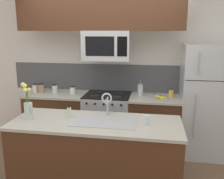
# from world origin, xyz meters

# --- Properties ---
(ground_plane) EXTENTS (10.00, 10.00, 0.00)m
(ground_plane) POSITION_xyz_m (0.00, 0.00, 0.00)
(ground_plane) COLOR brown
(rear_partition) EXTENTS (5.20, 0.10, 2.60)m
(rear_partition) POSITION_xyz_m (0.30, 1.28, 1.30)
(rear_partition) COLOR silver
(rear_partition) RESTS_ON ground
(splash_band) EXTENTS (3.61, 0.01, 0.48)m
(splash_band) POSITION_xyz_m (0.00, 1.22, 1.15)
(splash_band) COLOR #4C4C51
(splash_band) RESTS_ON rear_partition
(back_counter_left) EXTENTS (1.05, 0.65, 0.91)m
(back_counter_left) POSITION_xyz_m (-0.89, 0.90, 0.46)
(back_counter_left) COLOR #4C2B19
(back_counter_left) RESTS_ON ground
(back_counter_right) EXTENTS (0.83, 0.65, 0.91)m
(back_counter_right) POSITION_xyz_m (0.78, 0.90, 0.46)
(back_counter_right) COLOR #4C2B19
(back_counter_right) RESTS_ON ground
(stove_range) EXTENTS (0.76, 0.64, 0.93)m
(stove_range) POSITION_xyz_m (0.00, 0.90, 0.46)
(stove_range) COLOR #B7BABF
(stove_range) RESTS_ON ground
(microwave) EXTENTS (0.74, 0.40, 0.46)m
(microwave) POSITION_xyz_m (0.00, 0.88, 1.73)
(microwave) COLOR #B7BABF
(upper_cabinet_band) EXTENTS (2.59, 0.34, 0.60)m
(upper_cabinet_band) POSITION_xyz_m (-0.11, 0.85, 2.26)
(upper_cabinet_band) COLOR #4C2B19
(refrigerator) EXTENTS (0.89, 0.74, 1.76)m
(refrigerator) POSITION_xyz_m (1.63, 0.92, 0.88)
(refrigerator) COLOR #B7BABF
(refrigerator) RESTS_ON ground
(storage_jar_tall) EXTENTS (0.09, 0.09, 0.14)m
(storage_jar_tall) POSITION_xyz_m (-1.30, 0.93, 0.98)
(storage_jar_tall) COLOR silver
(storage_jar_tall) RESTS_ON back_counter_left
(storage_jar_medium) EXTENTS (0.10, 0.10, 0.16)m
(storage_jar_medium) POSITION_xyz_m (-1.18, 0.91, 0.99)
(storage_jar_medium) COLOR #997F5B
(storage_jar_medium) RESTS_ON back_counter_left
(storage_jar_short) EXTENTS (0.09, 0.09, 0.15)m
(storage_jar_short) POSITION_xyz_m (-0.93, 0.93, 0.98)
(storage_jar_short) COLOR silver
(storage_jar_short) RESTS_ON back_counter_left
(storage_jar_squat) EXTENTS (0.09, 0.09, 0.13)m
(storage_jar_squat) POSITION_xyz_m (-0.61, 0.92, 0.97)
(storage_jar_squat) COLOR silver
(storage_jar_squat) RESTS_ON back_counter_left
(banana_bunch) EXTENTS (0.19, 0.16, 0.08)m
(banana_bunch) POSITION_xyz_m (0.87, 0.84, 0.93)
(banana_bunch) COLOR yellow
(banana_bunch) RESTS_ON back_counter_right
(french_press) EXTENTS (0.09, 0.09, 0.27)m
(french_press) POSITION_xyz_m (0.54, 0.96, 1.01)
(french_press) COLOR silver
(french_press) RESTS_ON back_counter_right
(coffee_tin) EXTENTS (0.08, 0.08, 0.11)m
(coffee_tin) POSITION_xyz_m (1.04, 0.95, 0.97)
(coffee_tin) COLOR gold
(coffee_tin) RESTS_ON back_counter_right
(island_counter) EXTENTS (2.01, 0.78, 0.91)m
(island_counter) POSITION_xyz_m (0.09, -0.35, 0.46)
(island_counter) COLOR #4C2B19
(island_counter) RESTS_ON ground
(kitchen_sink) EXTENTS (0.76, 0.41, 0.16)m
(kitchen_sink) POSITION_xyz_m (0.19, -0.35, 0.84)
(kitchen_sink) COLOR #ADAFB5
(kitchen_sink) RESTS_ON island_counter
(sink_faucet) EXTENTS (0.14, 0.14, 0.31)m
(sink_faucet) POSITION_xyz_m (0.19, -0.15, 1.11)
(sink_faucet) COLOR #B7BABF
(sink_faucet) RESTS_ON island_counter
(dish_soap_bottle) EXTENTS (0.06, 0.05, 0.16)m
(dish_soap_bottle) POSITION_xyz_m (-0.26, -0.27, 0.98)
(dish_soap_bottle) COLOR beige
(dish_soap_bottle) RESTS_ON island_counter
(drinking_glass) EXTENTS (0.07, 0.07, 0.11)m
(drinking_glass) POSITION_xyz_m (0.68, -0.36, 0.97)
(drinking_glass) COLOR silver
(drinking_glass) RESTS_ON island_counter
(flower_vase) EXTENTS (0.18, 0.15, 0.44)m
(flower_vase) POSITION_xyz_m (-0.73, -0.39, 1.06)
(flower_vase) COLOR silver
(flower_vase) RESTS_ON island_counter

